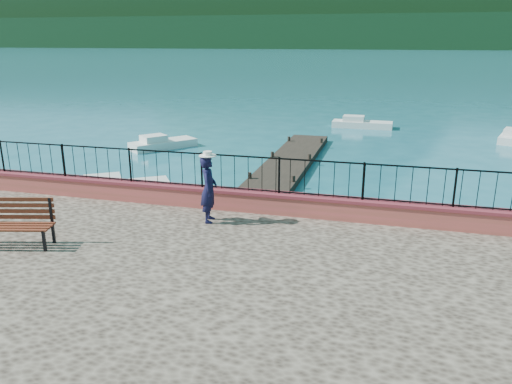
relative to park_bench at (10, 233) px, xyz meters
The scene contains 12 objects.
ground 5.93m from the park_bench, ahead, with size 2000.00×2000.00×0.00m, color #19596B.
parapet 6.86m from the park_bench, 33.33° to the left, with size 28.00×0.46×0.58m, color #C74749.
railing 6.90m from the park_bench, 33.33° to the left, with size 27.00×0.05×0.95m, color black.
dock 12.71m from the park_bench, 72.81° to the left, with size 2.00×16.00×0.30m, color #2D231C.
far_forest 300.22m from the park_bench, 88.91° to the left, with size 900.00×60.00×18.00m, color black.
foothills 360.70m from the park_bench, 89.09° to the left, with size 900.00×120.00×44.00m, color black.
park_bench is the anchor object (origin of this frame).
person 4.72m from the park_bench, 35.35° to the left, with size 0.63×0.42×1.74m, color black.
hat 4.92m from the park_bench, 35.35° to the left, with size 0.44×0.44×0.12m, color white.
boat_0 7.85m from the park_bench, 102.61° to the left, with size 3.83×1.30×0.80m, color silver.
boat_3 16.28m from the park_bench, 103.20° to the left, with size 3.57×1.30×0.80m, color silver.
boat_4 26.17m from the park_bench, 75.86° to the left, with size 3.94×1.30×0.80m, color silver.
Camera 1 is at (2.44, -8.82, 5.76)m, focal length 35.00 mm.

